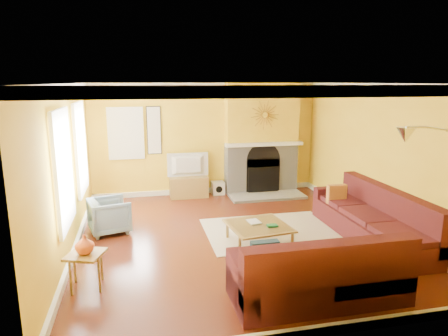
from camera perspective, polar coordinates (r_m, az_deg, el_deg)
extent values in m
cube|color=#602614|center=(7.29, 1.65, -9.84)|extent=(5.50, 6.00, 0.02)
cube|color=white|center=(6.75, 1.79, 12.08)|extent=(5.50, 6.00, 0.02)
cube|color=yellow|center=(9.80, -2.58, 4.15)|extent=(5.50, 0.02, 2.70)
cube|color=yellow|center=(4.14, 12.00, -7.52)|extent=(5.50, 0.02, 2.70)
cube|color=yellow|center=(6.78, -21.53, -0.36)|extent=(0.02, 6.00, 2.70)
cube|color=yellow|center=(8.01, 21.24, 1.50)|extent=(0.02, 6.00, 2.70)
cube|color=white|center=(8.01, -19.94, 2.69)|extent=(0.06, 1.22, 1.72)
cube|color=white|center=(6.16, -22.11, -0.18)|extent=(0.06, 1.22, 1.72)
cube|color=white|center=(9.58, -13.85, 4.83)|extent=(0.82, 0.06, 1.22)
cube|color=white|center=(9.59, -9.97, 5.31)|extent=(0.34, 0.04, 1.14)
cube|color=white|center=(9.70, 5.78, 3.42)|extent=(1.92, 0.22, 0.08)
cube|color=#9B9792|center=(9.68, 6.19, -4.01)|extent=(1.80, 0.70, 0.06)
cube|color=beige|center=(7.57, 6.70, -8.92)|extent=(2.40, 1.80, 0.02)
cube|color=olive|center=(9.64, -5.05, -2.71)|extent=(0.91, 0.41, 0.50)
imported|color=black|center=(9.51, -5.11, 0.39)|extent=(0.98, 0.13, 0.57)
cube|color=white|center=(9.89, -0.89, -2.85)|extent=(0.31, 0.31, 0.31)
imported|color=slate|center=(7.68, -16.05, -6.55)|extent=(0.85, 0.84, 0.64)
imported|color=#D35728|center=(5.69, -19.31, -10.22)|extent=(0.28, 0.28, 0.26)
imported|color=white|center=(6.83, 3.53, -7.77)|extent=(0.22, 0.28, 0.03)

